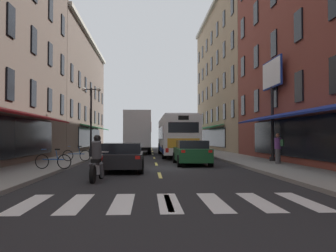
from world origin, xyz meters
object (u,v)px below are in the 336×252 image
transit_bus (176,136)px  sedan_far (138,144)px  sedan_near (122,157)px  billboard_sign (272,83)px  street_lamp_twin (91,118)px  box_truck (138,132)px  sedan_mid (192,152)px  bicycle_near (77,155)px  motorcycle_rider (97,161)px  pedestrian_near (278,148)px  bicycle_mid (53,161)px

transit_bus → sedan_far: bearing=103.0°
sedan_near → billboard_sign: bearing=28.5°
billboard_sign → street_lamp_twin: billboard_sign is taller
billboard_sign → street_lamp_twin: size_ratio=1.20×
transit_bus → box_truck: bearing=125.7°
transit_bus → box_truck: box_truck is taller
billboard_sign → sedan_mid: (-5.05, -1.03, -4.17)m
transit_bus → bicycle_near: bearing=-128.6°
motorcycle_rider → sedan_far: bearing=88.9°
sedan_near → motorcycle_rider: 4.10m
sedan_near → sedan_far: size_ratio=0.95×
pedestrian_near → billboard_sign: bearing=22.3°
motorcycle_rider → bicycle_near: (-2.46, 9.27, -0.21)m
sedan_near → pedestrian_near: pedestrian_near is taller
sedan_mid → street_lamp_twin: (-6.69, 6.67, 2.28)m
box_truck → bicycle_mid: size_ratio=4.34×
box_truck → bicycle_near: 13.40m
sedan_near → street_lamp_twin: bearing=106.2°
box_truck → motorcycle_rider: bearing=-92.2°
sedan_mid → pedestrian_near: size_ratio=2.83×
bicycle_near → bicycle_mid: (0.01, -5.61, 0.00)m
box_truck → sedan_mid: box_truck is taller
box_truck → billboard_sign: bearing=-57.6°
box_truck → motorcycle_rider: 22.22m
sedan_mid → pedestrian_near: 4.76m
billboard_sign → pedestrian_near: bearing=-101.8°
sedan_far → bicycle_mid: sedan_far is taller
bicycle_near → bicycle_mid: 5.61m
billboard_sign → sedan_near: size_ratio=1.37×
bicycle_mid → motorcycle_rider: bearing=-56.1°
sedan_far → bicycle_mid: (-3.10, -29.14, -0.20)m
billboard_sign → transit_bus: size_ratio=0.49×
pedestrian_near → sedan_mid: bearing=107.5°
billboard_sign → box_truck: billboard_sign is taller
box_truck → sedan_near: box_truck is taller
transit_bus → bicycle_mid: bearing=-115.4°
billboard_sign → sedan_far: bearing=109.9°
transit_bus → street_lamp_twin: 7.37m
motorcycle_rider → bicycle_mid: bearing=123.9°
billboard_sign → sedan_near: (-8.73, -4.74, -4.21)m
sedan_near → pedestrian_near: size_ratio=2.76×
box_truck → sedan_far: 10.71m
sedan_near → sedan_mid: sedan_mid is taller
sedan_near → bicycle_mid: bearing=-172.7°
street_lamp_twin → sedan_mid: bearing=-44.9°
transit_bus → motorcycle_rider: (-4.16, -17.56, -0.99)m
billboard_sign → transit_bus: (-5.20, 8.78, -3.18)m
transit_bus → box_truck: 5.67m
bicycle_near → sedan_near: bearing=-59.4°
sedan_far → sedan_near: bearing=-90.0°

